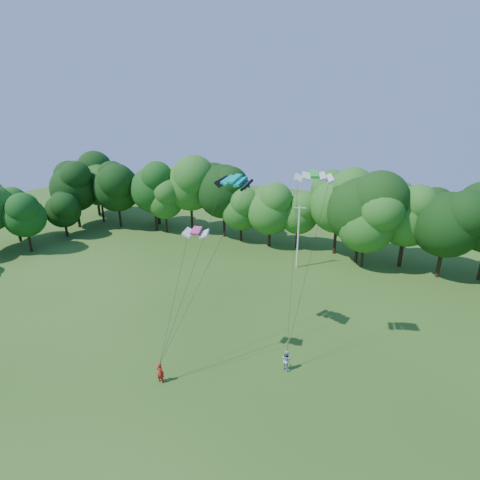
% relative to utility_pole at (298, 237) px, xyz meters
% --- Properties ---
extents(ground, '(160.00, 160.00, 0.00)m').
position_rel_utility_pole_xyz_m(ground, '(0.64, -30.04, -4.47)').
color(ground, '#2B4E15').
rests_on(ground, ground).
extents(utility_pole, '(1.69, 0.59, 8.72)m').
position_rel_utility_pole_xyz_m(utility_pole, '(0.00, 0.00, 0.00)').
color(utility_pole, silver).
rests_on(utility_pole, ground).
extents(kite_flyer_left, '(0.67, 0.45, 1.80)m').
position_rel_utility_pole_xyz_m(kite_flyer_left, '(-2.97, -26.86, -3.57)').
color(kite_flyer_left, '#AB1D16').
rests_on(kite_flyer_left, ground).
extents(kite_flyer_right, '(1.11, 1.02, 1.83)m').
position_rel_utility_pole_xyz_m(kite_flyer_right, '(5.64, -21.00, -3.55)').
color(kite_flyer_right, '#9EC1DC').
rests_on(kite_flyer_right, ground).
extents(kite_teal, '(3.32, 1.98, 0.65)m').
position_rel_utility_pole_xyz_m(kite_teal, '(-0.10, -19.09, 10.97)').
color(kite_teal, '#048F88').
rests_on(kite_teal, ground).
extents(kite_green, '(3.20, 2.27, 0.48)m').
position_rel_utility_pole_xyz_m(kite_green, '(6.27, -18.40, 11.71)').
color(kite_green, green).
rests_on(kite_green, ground).
extents(kite_pink, '(2.13, 1.30, 0.44)m').
position_rel_utility_pole_xyz_m(kite_pink, '(-1.17, -23.53, 7.69)').
color(kite_pink, '#C83782').
rests_on(kite_pink, ground).
extents(tree_back_west, '(8.79, 8.79, 12.78)m').
position_rel_utility_pole_xyz_m(tree_back_west, '(-27.76, 5.16, 3.51)').
color(tree_back_west, black).
rests_on(tree_back_west, ground).
extents(tree_back_center, '(10.23, 10.23, 14.88)m').
position_rel_utility_pole_xyz_m(tree_back_center, '(7.11, 5.18, 4.83)').
color(tree_back_center, '#2F1F12').
rests_on(tree_back_center, ground).
extents(tree_flank_west, '(6.54, 6.54, 9.51)m').
position_rel_utility_pole_xyz_m(tree_flank_west, '(-38.66, -11.70, 1.46)').
color(tree_flank_west, black).
rests_on(tree_flank_west, ground).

